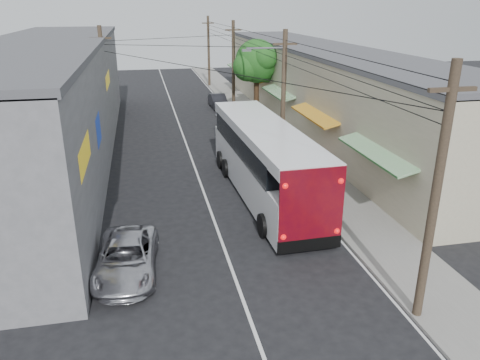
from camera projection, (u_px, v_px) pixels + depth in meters
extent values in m
plane|color=black|center=(243.00, 300.00, 15.68)|extent=(120.00, 120.00, 0.00)
cube|color=slate|center=(271.00, 135.00, 35.21)|extent=(3.00, 80.00, 0.12)
cube|color=#C2B89A|center=(320.00, 89.00, 36.86)|extent=(6.00, 40.00, 6.00)
cube|color=#4C4C51|center=(323.00, 48.00, 35.77)|extent=(6.20, 40.00, 0.30)
cube|color=#1A7822|center=(378.00, 152.00, 21.62)|extent=(1.39, 6.00, 0.46)
cube|color=orange|center=(317.00, 114.00, 28.94)|extent=(1.39, 6.00, 0.46)
cube|color=#1A7822|center=(280.00, 92.00, 36.26)|extent=(1.39, 6.00, 0.46)
cube|color=orange|center=(256.00, 77.00, 43.59)|extent=(1.39, 6.00, 0.46)
cube|color=#1A7822|center=(238.00, 66.00, 50.91)|extent=(1.39, 6.00, 0.46)
cube|color=gray|center=(50.00, 103.00, 29.27)|extent=(7.00, 36.00, 7.00)
cube|color=#4C4C51|center=(41.00, 43.00, 28.00)|extent=(7.20, 36.00, 0.30)
cube|color=yellow|center=(83.00, 155.00, 16.88)|extent=(0.12, 3.50, 1.00)
cube|color=#1433A5|center=(97.00, 130.00, 22.58)|extent=(0.12, 2.20, 1.40)
cube|color=yellow|center=(107.00, 80.00, 31.41)|extent=(0.12, 4.00, 0.90)
cylinder|color=#473828|center=(435.00, 201.00, 13.43)|extent=(0.28, 0.28, 8.00)
cube|color=#473828|center=(453.00, 89.00, 12.30)|extent=(1.40, 0.12, 0.12)
cylinder|color=#473828|center=(283.00, 101.00, 27.16)|extent=(0.28, 0.28, 8.00)
cube|color=#473828|center=(285.00, 44.00, 26.02)|extent=(1.40, 0.12, 0.12)
cylinder|color=#473828|center=(233.00, 68.00, 40.88)|extent=(0.28, 0.28, 8.00)
cube|color=#473828|center=(233.00, 30.00, 39.75)|extent=(1.40, 0.12, 0.12)
cylinder|color=#473828|center=(209.00, 52.00, 54.61)|extent=(0.28, 0.28, 8.00)
cube|color=#473828|center=(208.00, 23.00, 53.48)|extent=(1.40, 0.12, 0.12)
cylinder|color=#473828|center=(105.00, 87.00, 31.56)|extent=(0.28, 0.28, 8.00)
cube|color=#473828|center=(100.00, 38.00, 30.43)|extent=(1.40, 0.12, 0.12)
cylinder|color=#59595E|center=(266.00, 48.00, 25.88)|extent=(2.20, 0.10, 0.10)
cube|color=#59595E|center=(247.00, 50.00, 25.71)|extent=(0.50, 0.18, 0.12)
cylinder|color=#3F2B19|center=(256.00, 94.00, 40.07)|extent=(0.44, 0.44, 4.00)
sphere|color=#124514|center=(257.00, 61.00, 39.08)|extent=(3.60, 3.60, 3.60)
sphere|color=#124514|center=(266.00, 67.00, 40.03)|extent=(2.60, 2.60, 2.60)
sphere|color=#124514|center=(247.00, 67.00, 38.68)|extent=(2.40, 2.40, 2.40)
sphere|color=#124514|center=(264.00, 57.00, 38.10)|extent=(2.20, 2.20, 2.20)
sphere|color=#124514|center=(251.00, 57.00, 39.77)|extent=(2.00, 2.00, 2.00)
cube|color=white|center=(264.00, 173.00, 23.81)|extent=(3.00, 12.70, 2.00)
cube|color=black|center=(262.00, 143.00, 23.77)|extent=(2.96, 10.59, 1.05)
cube|color=white|center=(265.00, 131.00, 23.03)|extent=(3.00, 12.70, 0.53)
cube|color=maroon|center=(312.00, 206.00, 17.74)|extent=(2.61, 0.16, 3.05)
cube|color=black|center=(309.00, 244.00, 18.32)|extent=(2.63, 0.18, 0.53)
sphere|color=red|center=(283.00, 237.00, 17.88)|extent=(0.23, 0.23, 0.23)
sphere|color=red|center=(337.00, 231.00, 18.36)|extent=(0.23, 0.23, 0.23)
sphere|color=red|center=(285.00, 186.00, 17.13)|extent=(0.23, 0.23, 0.23)
sphere|color=red|center=(341.00, 181.00, 17.62)|extent=(0.23, 0.23, 0.23)
cylinder|color=black|center=(264.00, 226.00, 19.75)|extent=(0.35, 1.06, 1.05)
cylinder|color=black|center=(322.00, 219.00, 20.33)|extent=(0.35, 1.06, 1.05)
cylinder|color=black|center=(226.00, 168.00, 26.64)|extent=(0.35, 1.06, 1.05)
cylinder|color=black|center=(270.00, 165.00, 27.21)|extent=(0.35, 1.06, 1.05)
cylinder|color=black|center=(221.00, 160.00, 28.07)|extent=(0.35, 1.06, 1.05)
cylinder|color=black|center=(263.00, 156.00, 28.65)|extent=(0.35, 1.06, 1.05)
imported|color=silver|center=(127.00, 258.00, 17.02)|extent=(2.47, 4.76, 1.28)
imported|color=gray|center=(242.00, 133.00, 32.57)|extent=(3.22, 6.29, 1.75)
imported|color=#28282D|center=(237.00, 117.00, 37.85)|extent=(2.03, 4.28, 1.42)
imported|color=#222227|center=(218.00, 101.00, 44.28)|extent=(1.46, 3.93, 1.28)
imported|color=pink|center=(307.00, 150.00, 28.76)|extent=(0.57, 0.40, 1.50)
imported|color=#99B0DF|center=(289.00, 155.00, 27.42)|extent=(1.03, 0.95, 1.71)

